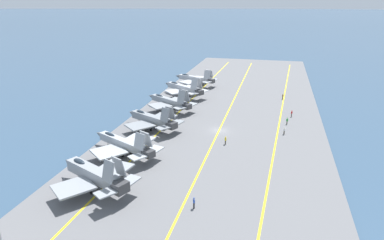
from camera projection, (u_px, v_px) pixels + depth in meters
The scene contains 17 objects.
ground_plane at pixel (219, 132), 78.61m from camera, with size 2000.00×2000.00×0.00m, color #334C66.
carrier_deck at pixel (219, 131), 78.55m from camera, with size 198.28×47.15×0.40m, color slate.
deck_stripe_foul_line at pixel (277, 136), 75.51m from camera, with size 178.45×0.36×0.01m, color yellow.
deck_stripe_centerline at pixel (219, 130), 78.48m from camera, with size 178.45×0.36×0.01m, color yellow.
deck_stripe_edge_line at pixel (165, 126), 81.44m from camera, with size 178.45×0.36×0.01m, color yellow.
parked_jet_nearest at pixel (94, 174), 53.43m from camera, with size 13.61×15.28×6.89m.
parked_jet_second at pixel (124, 144), 65.77m from camera, with size 13.35×16.53×5.96m.
parked_jet_third at pixel (152, 119), 78.75m from camera, with size 13.46×15.37×6.25m.
parked_jet_fourth at pixel (170, 101), 92.36m from camera, with size 12.65×15.82×6.41m.
parked_jet_fifth at pixel (184, 88), 104.78m from camera, with size 13.11×16.18×6.76m.
parked_jet_sixth at pixel (195, 79), 117.80m from camera, with size 13.32×15.88×5.98m.
crew_blue_vest at pixel (194, 202), 49.11m from camera, with size 0.45×0.38×1.78m.
crew_yellow_vest at pixel (225, 140), 70.69m from camera, with size 0.46×0.40×1.76m.
crew_white_vest at pixel (284, 130), 75.96m from camera, with size 0.31×0.41×1.73m.
crew_red_vest at pixel (292, 113), 87.07m from camera, with size 0.46×0.40×1.76m.
crew_green_vest at pixel (287, 121), 81.95m from camera, with size 0.38×0.45×1.72m.
crew_brown_vest at pixel (283, 96), 102.26m from camera, with size 0.46×0.42×1.71m.
Camera 1 is at (-72.42, -11.71, 29.05)m, focal length 32.00 mm.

